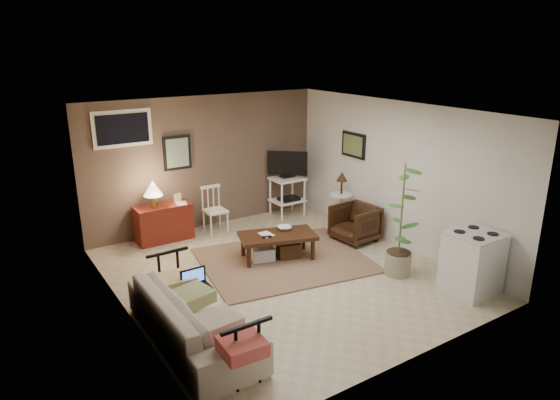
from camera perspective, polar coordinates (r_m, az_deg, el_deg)
floor at (r=7.47m, az=0.22°, el=-8.44°), size 5.00×5.00×0.00m
art_back at (r=8.86m, az=-11.67°, el=5.32°), size 0.50×0.03×0.60m
art_right at (r=9.08m, az=8.39°, el=6.24°), size 0.03×0.60×0.45m
window at (r=8.49m, az=-17.57°, el=7.78°), size 0.96×0.03×0.60m
rug at (r=7.88m, az=0.51°, el=-6.90°), size 2.80×2.39×0.02m
coffee_table at (r=7.86m, az=-0.35°, el=-5.10°), size 1.30×0.93×0.44m
sofa at (r=5.83m, az=-9.99°, el=-12.14°), size 0.62×2.12×0.83m
sofa_pillows at (r=5.60m, az=-8.53°, el=-12.25°), size 0.41×2.02×0.14m
sofa_end_rails at (r=5.90m, az=-8.85°, el=-12.34°), size 0.57×2.12×0.71m
laptop at (r=6.14m, az=-9.67°, el=-9.21°), size 0.33×0.24×0.22m
red_console at (r=8.78m, az=-13.25°, el=-2.17°), size 0.95×0.42×1.10m
spindle_chair at (r=9.02m, az=-7.47°, el=-1.24°), size 0.38×0.38×0.83m
tv_stand at (r=9.70m, az=0.88°, el=2.06°), size 0.61×0.56×1.29m
side_table at (r=9.14m, az=7.02°, el=0.80°), size 0.40×0.40×1.06m
armchair at (r=8.64m, az=8.57°, el=-2.46°), size 0.67×0.71×0.69m
potted_plant at (r=7.33m, az=13.72°, el=-1.82°), size 0.43×0.43×1.70m
stove at (r=7.28m, az=21.12°, el=-6.68°), size 0.67×0.62×0.87m
bowl at (r=7.94m, az=0.51°, el=-2.66°), size 0.22×0.13×0.22m
book_table at (r=7.67m, az=-2.14°, el=-3.35°), size 0.18×0.02×0.24m
book_console at (r=8.65m, az=-11.79°, el=0.19°), size 0.17×0.06×0.23m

